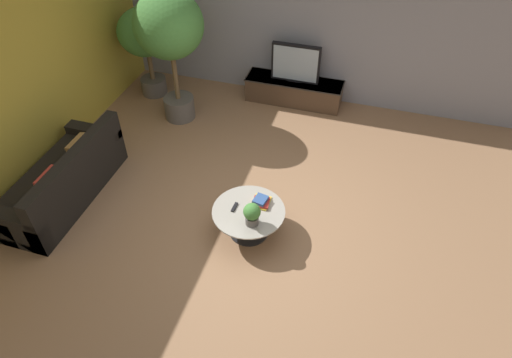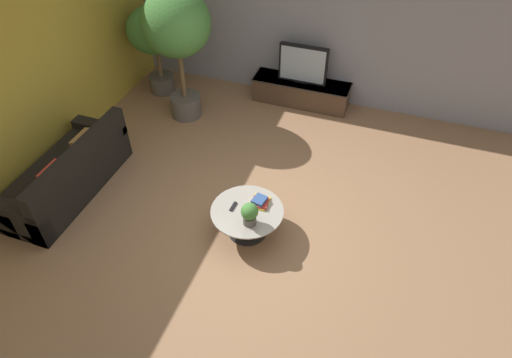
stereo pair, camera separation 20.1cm
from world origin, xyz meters
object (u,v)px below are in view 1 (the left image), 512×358
at_px(potted_palm_tall, 146,37).
at_px(couch_by_wall, 64,181).
at_px(television, 296,63).
at_px(media_console, 294,91).
at_px(potted_palm_corner, 169,32).
at_px(potted_plant_tabletop, 252,214).
at_px(coffee_table, 249,217).

bearing_deg(potted_palm_tall, couch_by_wall, -88.79).
bearing_deg(television, media_console, 90.00).
distance_m(potted_palm_tall, potted_palm_corner, 1.05).
distance_m(media_console, television, 0.53).
bearing_deg(couch_by_wall, potted_palm_corner, 162.72).
relative_size(media_console, television, 2.05).
height_order(media_console, potted_plant_tabletop, potted_plant_tabletop).
bearing_deg(potted_palm_corner, potted_plant_tabletop, -49.22).
xyz_separation_m(media_console, potted_palm_corner, (-1.75, -1.03, 1.30)).
bearing_deg(television, couch_by_wall, -126.73).
bearing_deg(potted_plant_tabletop, coffee_table, 118.88).
xyz_separation_m(coffee_table, potted_palm_corner, (-1.92, 2.16, 1.25)).
relative_size(potted_palm_corner, potted_plant_tabletop, 6.96).
height_order(television, potted_plant_tabletop, television).
height_order(media_console, potted_palm_corner, potted_palm_corner).
bearing_deg(coffee_table, media_console, 93.03).
xyz_separation_m(coffee_table, couch_by_wall, (-2.63, -0.11, 0.01)).
bearing_deg(coffee_table, potted_plant_tabletop, -61.12).
height_order(television, couch_by_wall, television).
relative_size(coffee_table, potted_palm_corner, 0.43).
distance_m(potted_palm_tall, potted_plant_tabletop, 4.07).
relative_size(television, potted_palm_tall, 0.53).
height_order(coffee_table, potted_palm_tall, potted_palm_tall).
height_order(couch_by_wall, potted_plant_tabletop, couch_by_wall).
bearing_deg(potted_plant_tabletop, potted_palm_corner, 130.78).
bearing_deg(media_console, coffee_table, -86.97).
height_order(couch_by_wall, potted_palm_corner, potted_palm_corner).
xyz_separation_m(couch_by_wall, potted_plant_tabletop, (2.73, -0.08, 0.28)).
relative_size(television, couch_by_wall, 0.41).
bearing_deg(potted_palm_tall, potted_palm_corner, -36.68).
xyz_separation_m(television, potted_palm_tall, (-2.52, -0.46, 0.34)).
distance_m(television, couch_by_wall, 4.14).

